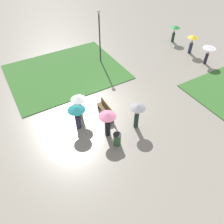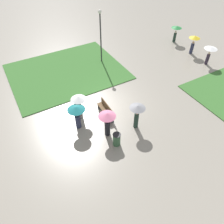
% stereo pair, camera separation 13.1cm
% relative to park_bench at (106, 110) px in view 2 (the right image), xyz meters
% --- Properties ---
extents(ground_plane, '(90.00, 90.00, 0.00)m').
position_rel_park_bench_xyz_m(ground_plane, '(-0.70, 0.89, -0.48)').
color(ground_plane, gray).
extents(lawn_patch_near, '(8.07, 9.86, 0.06)m').
position_rel_park_bench_xyz_m(lawn_patch_near, '(-6.74, -0.46, -0.45)').
color(lawn_patch_near, '#386B2D').
rests_on(lawn_patch_near, ground_plane).
extents(park_bench, '(1.98, 0.48, 0.90)m').
position_rel_park_bench_xyz_m(park_bench, '(0.00, 0.00, 0.00)').
color(park_bench, brown).
rests_on(park_bench, ground_plane).
extents(lamp_post, '(0.32, 0.32, 4.83)m').
position_rel_park_bench_xyz_m(lamp_post, '(-6.78, 3.17, 2.59)').
color(lamp_post, '#2D2D30').
rests_on(lamp_post, ground_plane).
extents(trash_bin, '(0.51, 0.51, 0.94)m').
position_rel_park_bench_xyz_m(trash_bin, '(2.67, -0.73, -0.01)').
color(trash_bin, '#335638').
rests_on(trash_bin, ground_plane).
extents(crowd_person_teal, '(1.15, 1.15, 1.83)m').
position_rel_park_bench_xyz_m(crowd_person_teal, '(0.09, -2.22, 0.85)').
color(crowd_person_teal, '#282D47').
rests_on(crowd_person_teal, ground_plane).
extents(crowd_person_pink, '(1.11, 1.11, 1.93)m').
position_rel_park_bench_xyz_m(crowd_person_pink, '(1.65, -0.82, 0.92)').
color(crowd_person_pink, black).
rests_on(crowd_person_pink, ground_plane).
extents(crowd_person_grey, '(1.04, 1.04, 1.93)m').
position_rel_park_bench_xyz_m(crowd_person_grey, '(2.01, 1.18, 0.92)').
color(crowd_person_grey, '#1E3328').
rests_on(crowd_person_grey, ground_plane).
extents(crowd_person_white, '(1.05, 1.05, 1.94)m').
position_rel_park_bench_xyz_m(crowd_person_white, '(-0.69, -1.72, 0.95)').
color(crowd_person_white, slate).
rests_on(crowd_person_white, ground_plane).
extents(lone_walker_far_path, '(1.18, 1.18, 1.77)m').
position_rel_park_bench_xyz_m(lone_walker_far_path, '(-1.41, 11.62, 0.89)').
color(lone_walker_far_path, '#2D2333').
rests_on(lone_walker_far_path, ground_plane).
extents(lone_walker_mid_plaza, '(1.05, 1.05, 1.87)m').
position_rel_park_bench_xyz_m(lone_walker_mid_plaza, '(-3.67, 11.85, 0.89)').
color(lone_walker_mid_plaza, '#282D47').
rests_on(lone_walker_mid_plaza, ground_plane).
extents(lone_walker_near_lawn, '(1.09, 1.09, 1.76)m').
position_rel_park_bench_xyz_m(lone_walker_near_lawn, '(-6.50, 12.08, 0.84)').
color(lone_walker_near_lawn, '#1E3328').
rests_on(lone_walker_near_lawn, ground_plane).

